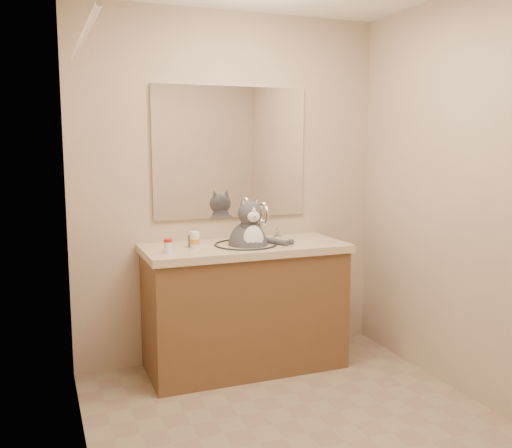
{
  "coord_description": "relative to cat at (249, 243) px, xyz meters",
  "views": [
    {
      "loc": [
        -1.28,
        -2.53,
        1.52
      ],
      "look_at": [
        -0.04,
        0.65,
        1.03
      ],
      "focal_mm": 40.0,
      "sensor_mm": 36.0,
      "label": 1
    }
  ],
  "objects": [
    {
      "name": "room",
      "position": [
        -0.02,
        -0.93,
        0.34
      ],
      "size": [
        2.22,
        2.52,
        2.42
      ],
      "color": "gray",
      "rests_on": "ground"
    },
    {
      "name": "vanity",
      "position": [
        -0.02,
        0.03,
        -0.42
      ],
      "size": [
        1.34,
        0.59,
        1.12
      ],
      "color": "brown",
      "rests_on": "ground"
    },
    {
      "name": "mirror",
      "position": [
        -0.02,
        0.3,
        0.59
      ],
      "size": [
        1.1,
        0.02,
        0.9
      ],
      "primitive_type": "cube",
      "color": "white",
      "rests_on": "room"
    },
    {
      "name": "shower_curtain",
      "position": [
        -1.07,
        -0.83,
        0.17
      ],
      "size": [
        0.02,
        1.3,
        1.93
      ],
      "color": "beige",
      "rests_on": "ground"
    },
    {
      "name": "cat",
      "position": [
        0.0,
        0.0,
        0.0
      ],
      "size": [
        0.38,
        0.3,
        0.53
      ],
      "rotation": [
        0.0,
        0.0,
        0.01
      ],
      "color": "#404045",
      "rests_on": "vanity"
    },
    {
      "name": "pill_bottle_redcap",
      "position": [
        -0.55,
        -0.07,
        0.03
      ],
      "size": [
        0.06,
        0.06,
        0.09
      ],
      "rotation": [
        0.0,
        0.0,
        -0.25
      ],
      "color": "white",
      "rests_on": "vanity"
    },
    {
      "name": "pill_bottle_orange",
      "position": [
        -0.36,
        0.03,
        0.04
      ],
      "size": [
        0.07,
        0.07,
        0.1
      ],
      "rotation": [
        0.0,
        0.0,
        0.08
      ],
      "color": "white",
      "rests_on": "vanity"
    },
    {
      "name": "grey_canister",
      "position": [
        -0.37,
        0.07,
        0.03
      ],
      "size": [
        0.06,
        0.06,
        0.08
      ],
      "rotation": [
        0.0,
        0.0,
        -0.27
      ],
      "color": "slate",
      "rests_on": "vanity"
    }
  ]
}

